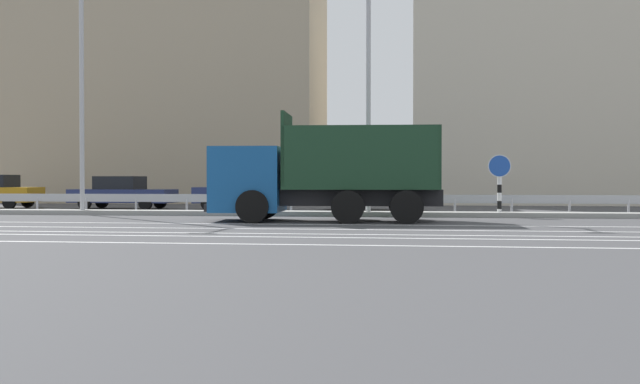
# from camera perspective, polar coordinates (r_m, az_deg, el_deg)

# --- Properties ---
(ground_plane) EXTENTS (320.00, 320.00, 0.00)m
(ground_plane) POSITION_cam_1_polar(r_m,az_deg,el_deg) (25.33, -3.80, -2.14)
(ground_plane) COLOR #424244
(lane_strip_0) EXTENTS (55.73, 0.16, 0.01)m
(lane_strip_0) POSITION_cam_1_polar(r_m,az_deg,el_deg) (22.72, 0.01, -2.49)
(lane_strip_0) COLOR silver
(lane_strip_0) RESTS_ON ground_plane
(lane_strip_1) EXTENTS (55.73, 0.16, 0.01)m
(lane_strip_1) POSITION_cam_1_polar(r_m,az_deg,el_deg) (20.59, -0.76, -2.85)
(lane_strip_1) COLOR silver
(lane_strip_1) RESTS_ON ground_plane
(lane_strip_2) EXTENTS (55.73, 0.16, 0.01)m
(lane_strip_2) POSITION_cam_1_polar(r_m,az_deg,el_deg) (18.84, -1.52, -3.20)
(lane_strip_2) COLOR silver
(lane_strip_2) RESTS_ON ground_plane
(lane_strip_3) EXTENTS (55.73, 0.16, 0.01)m
(lane_strip_3) POSITION_cam_1_polar(r_m,az_deg,el_deg) (17.79, -2.06, -3.45)
(lane_strip_3) COLOR silver
(lane_strip_3) RESTS_ON ground_plane
(lane_strip_4) EXTENTS (55.73, 0.16, 0.01)m
(lane_strip_4) POSITION_cam_1_polar(r_m,az_deg,el_deg) (15.84, -3.24, -4.00)
(lane_strip_4) COLOR silver
(lane_strip_4) RESTS_ON ground_plane
(median_island) EXTENTS (30.65, 1.10, 0.18)m
(median_island) POSITION_cam_1_polar(r_m,az_deg,el_deg) (28.17, -2.66, -1.64)
(median_island) COLOR gray
(median_island) RESTS_ON ground_plane
(median_guardrail) EXTENTS (55.73, 0.09, 0.78)m
(median_guardrail) POSITION_cam_1_polar(r_m,az_deg,el_deg) (29.43, -2.22, -0.59)
(median_guardrail) COLOR #9EA0A5
(median_guardrail) RESTS_ON ground_plane
(dump_truck) EXTENTS (7.62, 3.11, 3.53)m
(dump_truck) POSITION_cam_1_polar(r_m,az_deg,el_deg) (24.54, -1.73, 0.74)
(dump_truck) COLOR #144C8C
(dump_truck) RESTS_ON ground_plane
(median_road_sign) EXTENTS (0.82, 0.16, 2.27)m
(median_road_sign) POSITION_cam_1_polar(r_m,az_deg,el_deg) (27.87, 13.51, 0.65)
(median_road_sign) COLOR white
(median_road_sign) RESTS_ON ground_plane
(street_lamp_1) EXTENTS (0.71, 2.38, 10.14)m
(street_lamp_1) POSITION_cam_1_polar(r_m,az_deg,el_deg) (30.67, -17.85, 8.82)
(street_lamp_1) COLOR #ADADB2
(street_lamp_1) RESTS_ON ground_plane
(street_lamp_2) EXTENTS (0.71, 1.96, 8.42)m
(street_lamp_2) POSITION_cam_1_polar(r_m,az_deg,el_deg) (27.64, 3.70, 7.80)
(street_lamp_2) COLOR #ADADB2
(street_lamp_2) RESTS_ON ground_plane
(parked_car_2) EXTENTS (4.83, 2.06, 1.51)m
(parked_car_2) POSITION_cam_1_polar(r_m,az_deg,el_deg) (35.69, -14.84, -0.06)
(parked_car_2) COLOR navy
(parked_car_2) RESTS_ON ground_plane
(parked_car_3) EXTENTS (3.94, 2.10, 1.61)m
(parked_car_3) POSITION_cam_1_polar(r_m,az_deg,el_deg) (33.95, -6.21, -0.01)
(parked_car_3) COLOR navy
(parked_car_3) RESTS_ON ground_plane
(parked_car_4) EXTENTS (4.54, 2.17, 1.58)m
(parked_car_4) POSITION_cam_1_polar(r_m,az_deg,el_deg) (33.14, 3.80, -0.05)
(parked_car_4) COLOR black
(parked_car_4) RESTS_ON ground_plane
(background_building_0) EXTENTS (18.67, 8.02, 13.31)m
(background_building_0) POSITION_cam_1_polar(r_m,az_deg,el_deg) (46.71, -11.60, 7.45)
(background_building_0) COLOR tan
(background_building_0) RESTS_ON ground_plane
(background_building_1) EXTENTS (20.46, 15.58, 12.47)m
(background_building_1) POSITION_cam_1_polar(r_m,az_deg,el_deg) (48.65, 19.38, 6.66)
(background_building_1) COLOR beige
(background_building_1) RESTS_ON ground_plane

